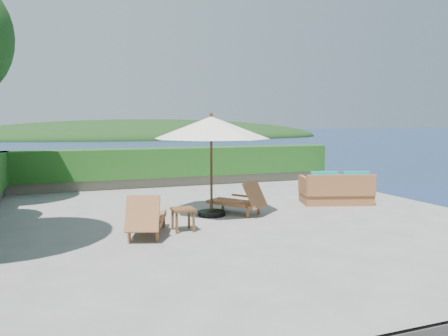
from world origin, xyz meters
name	(u,v)px	position (x,y,z in m)	size (l,w,h in m)	color
ground	(224,217)	(0.00, 0.00, 0.00)	(12.00, 12.00, 0.00)	gray
foundation	(224,280)	(0.00, 0.00, -1.55)	(12.00, 12.00, 3.00)	#544B42
offshore_island	(150,138)	(25.00, 140.00, -3.00)	(126.00, 57.60, 12.60)	black
planter_wall_far	(169,181)	(0.00, 5.60, 0.18)	(12.00, 0.60, 0.36)	#716A5A
hedge_far	(169,162)	(0.00, 5.60, 0.85)	(12.40, 0.90, 1.00)	#1D4313
patio_umbrella	(211,129)	(-0.20, 0.32, 2.11)	(3.54, 3.54, 2.50)	black
lounge_left	(146,218)	(-2.04, -1.05, 0.37)	(1.09, 1.66, 0.89)	#915834
lounge_right	(239,200)	(0.49, 0.23, 0.35)	(1.31, 1.54, 0.84)	#915834
side_table	(183,212)	(-1.26, -0.92, 0.40)	(0.46, 0.46, 0.49)	brown
wicker_loveseat	(337,191)	(3.56, 0.56, 0.36)	(2.11, 1.49, 0.94)	#915834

